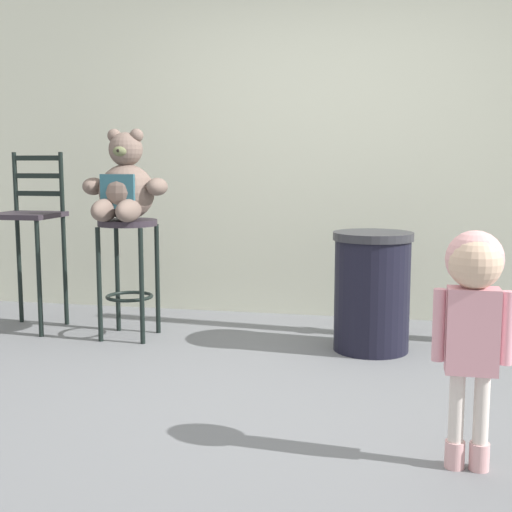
{
  "coord_description": "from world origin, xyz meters",
  "views": [
    {
      "loc": [
        0.55,
        -3.21,
        1.17
      ],
      "look_at": [
        -0.2,
        0.33,
        0.68
      ],
      "focal_mm": 47.82,
      "sensor_mm": 36.0,
      "label": 1
    }
  ],
  "objects_px": {
    "teddy_bear": "(125,187)",
    "trash_bin": "(372,291)",
    "bar_stool_with_teddy": "(128,254)",
    "child_walking": "(473,298)",
    "bar_chair_empty": "(29,226)"
  },
  "relations": [
    {
      "from": "teddy_bear",
      "to": "trash_bin",
      "type": "height_order",
      "value": "teddy_bear"
    },
    {
      "from": "bar_stool_with_teddy",
      "to": "child_walking",
      "type": "distance_m",
      "value": 2.63
    },
    {
      "from": "child_walking",
      "to": "trash_bin",
      "type": "distance_m",
      "value": 1.72
    },
    {
      "from": "teddy_bear",
      "to": "trash_bin",
      "type": "bearing_deg",
      "value": 1.31
    },
    {
      "from": "trash_bin",
      "to": "bar_chair_empty",
      "type": "xyz_separation_m",
      "value": [
        -2.4,
        0.09,
        0.36
      ]
    },
    {
      "from": "teddy_bear",
      "to": "trash_bin",
      "type": "relative_size",
      "value": 0.8
    },
    {
      "from": "teddy_bear",
      "to": "bar_chair_empty",
      "type": "height_order",
      "value": "teddy_bear"
    },
    {
      "from": "teddy_bear",
      "to": "bar_chair_empty",
      "type": "relative_size",
      "value": 0.48
    },
    {
      "from": "bar_chair_empty",
      "to": "teddy_bear",
      "type": "bearing_deg",
      "value": -9.07
    },
    {
      "from": "teddy_bear",
      "to": "child_walking",
      "type": "bearing_deg",
      "value": -37.84
    },
    {
      "from": "teddy_bear",
      "to": "child_walking",
      "type": "xyz_separation_m",
      "value": [
        2.06,
        -1.6,
        -0.35
      ]
    },
    {
      "from": "teddy_bear",
      "to": "bar_chair_empty",
      "type": "distance_m",
      "value": 0.84
    },
    {
      "from": "child_walking",
      "to": "bar_chair_empty",
      "type": "height_order",
      "value": "bar_chair_empty"
    },
    {
      "from": "bar_chair_empty",
      "to": "child_walking",
      "type": "bearing_deg",
      "value": -31.25
    },
    {
      "from": "bar_stool_with_teddy",
      "to": "trash_bin",
      "type": "distance_m",
      "value": 1.63
    }
  ]
}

